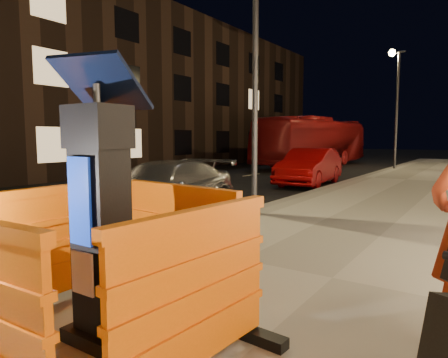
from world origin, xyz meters
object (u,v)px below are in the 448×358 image
Objects in this scene: car_red at (309,185)px; bus_doubledecker at (313,166)px; barrier_kerbside at (35,251)px; barrier_bldgside at (197,295)px; barrier_back at (180,243)px; parking_kiosk at (101,212)px; car_silver at (163,219)px.

car_red is 10.49m from bus_doubledecker.
barrier_bldgside is (1.90, 0.00, 0.00)m from barrier_kerbside.
bus_doubledecker is (-6.80, 21.08, -0.74)m from barrier_back.
parking_kiosk is 1.40× the size of barrier_kerbside.
barrier_bldgside is 23.36m from bus_doubledecker.
car_silver is (-3.38, 3.41, -0.74)m from barrier_back.
car_red is (-2.17, 12.21, -0.74)m from barrier_kerbside.
parking_kiosk is 5.65m from car_silver.
bus_doubledecker is at bearing 15.51° from barrier_kerbside.
car_red is at bearing 106.97° from parking_kiosk.
parking_kiosk reaches higher than barrier_kerbside.
bus_doubledecker is at bearing 109.79° from parking_kiosk.
barrier_bldgside is at bearing 2.62° from parking_kiosk.
car_red is (-3.12, 11.26, -0.74)m from barrier_back.
parking_kiosk is 1.40× the size of barrier_bldgside.
car_silver is at bearing 49.38° from barrier_bldgside.
barrier_kerbside is 1.90m from barrier_bldgside.
car_silver is at bearing -74.06° from bus_doubledecker.
car_silver is 0.40× the size of bus_doubledecker.
barrier_bldgside is at bearing -65.65° from bus_doubledecker.
bus_doubledecker is (-3.43, 17.66, 0.00)m from car_silver.
barrier_back is 4.86m from car_silver.
bus_doubledecker reaches higher than barrier_back.
barrier_back and barrier_kerbside have the same top height.
bus_doubledecker reaches higher than car_red.
parking_kiosk is at bearing -84.38° from barrier_back.
car_red is (-3.12, 12.21, -1.20)m from parking_kiosk.
bus_doubledecker is (-7.75, 22.03, -0.74)m from barrier_bldgside.
barrier_back is at bearing -44.38° from barrier_kerbside.
car_red is (0.25, 7.84, 0.00)m from car_silver.
parking_kiosk is 12.66m from car_red.
car_silver is 7.85m from car_red.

